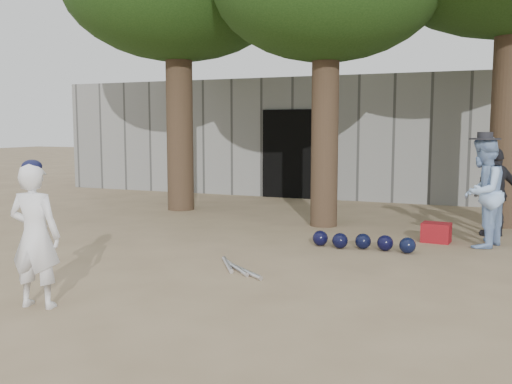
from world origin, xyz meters
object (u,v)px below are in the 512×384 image
at_px(spectator_blue, 482,192).
at_px(red_bag, 436,232).
at_px(spectator_dark, 496,192).
at_px(boy_player, 35,236).

bearing_deg(spectator_blue, red_bag, -81.96).
bearing_deg(spectator_blue, spectator_dark, -172.12).
height_order(spectator_blue, red_bag, spectator_blue).
bearing_deg(spectator_dark, red_bag, 2.29).
bearing_deg(red_bag, spectator_blue, -10.59).
bearing_deg(boy_player, spectator_dark, -137.01).
xyz_separation_m(spectator_blue, red_bag, (-0.64, 0.12, -0.66)).
height_order(spectator_blue, spectator_dark, spectator_blue).
distance_m(spectator_blue, red_bag, 0.93).
relative_size(spectator_dark, red_bag, 3.42).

